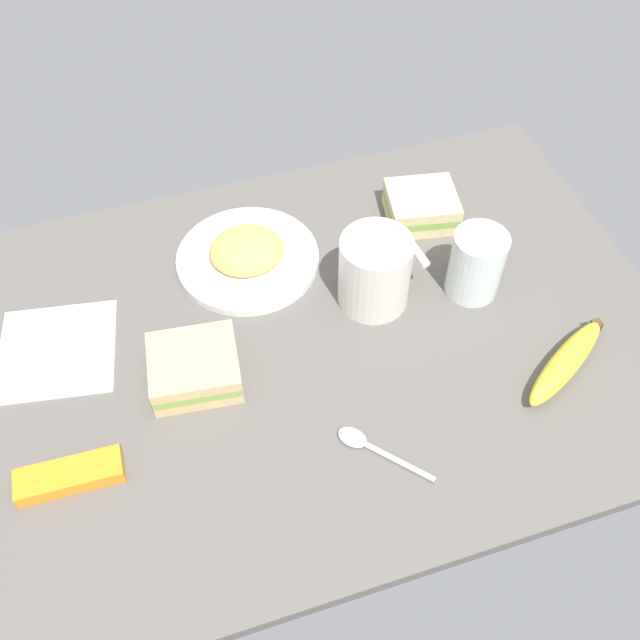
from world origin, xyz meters
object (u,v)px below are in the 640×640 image
sandwich_main (421,206)px  banana (566,362)px  snack_bar (70,476)px  paper_napkin (57,351)px  coffee_mug_black (375,271)px  sandwich_side (195,368)px  spoon (370,447)px  plate_of_food (247,255)px  glass_of_milk (475,267)px

sandwich_main → banana: size_ratio=0.72×
sandwich_main → snack_bar: 59.35cm
sandwich_main → paper_napkin: bearing=-170.8°
coffee_mug_black → snack_bar: bearing=-160.3°
sandwich_side → spoon: 22.99cm
plate_of_food → spoon: plate_of_food is taller
coffee_mug_black → spoon: bearing=-111.0°
sandwich_side → paper_napkin: bearing=149.8°
sandwich_main → coffee_mug_black: bearing=-134.0°
coffee_mug_black → glass_of_milk: bearing=-10.3°
paper_napkin → sandwich_main: bearing=9.2°
glass_of_milk → paper_napkin: (-54.11, 6.20, -4.04)cm
spoon → snack_bar: 33.41cm
coffee_mug_black → paper_napkin: 41.45cm
sandwich_side → sandwich_main: bearing=25.8°
glass_of_milk → spoon: size_ratio=0.94×
coffee_mug_black → snack_bar: coffee_mug_black is taller
banana → spoon: banana is taller
plate_of_food → snack_bar: 37.21cm
coffee_mug_black → glass_of_milk: (13.17, -2.38, -1.16)cm
paper_napkin → snack_bar: bearing=-89.7°
spoon → coffee_mug_black: bearing=69.0°
banana → snack_bar: 59.30cm
banana → glass_of_milk: bearing=108.3°
glass_of_milk → paper_napkin: glass_of_milk is taller
coffee_mug_black → sandwich_main: (11.98, 12.40, -3.15)cm
plate_of_food → banana: 43.94cm
sandwich_side → paper_napkin: (-15.98, 9.30, -2.05)cm
sandwich_side → snack_bar: sandwich_side is taller
sandwich_side → plate_of_food: bearing=57.7°
sandwich_side → glass_of_milk: glass_of_milk is taller
spoon → paper_napkin: 41.17cm
glass_of_milk → coffee_mug_black: bearing=169.7°
banana → spoon: 26.60cm
snack_bar → spoon: bearing=-9.3°
plate_of_food → spoon: bearing=-79.2°
sandwich_main → paper_napkin: 53.66cm
coffee_mug_black → banana: coffee_mug_black is taller
banana → snack_bar: (-59.20, 3.43, -0.65)cm
glass_of_milk → snack_bar: 55.48cm
sandwich_side → banana: bearing=-16.1°
coffee_mug_black → paper_napkin: (-40.95, 3.82, -5.20)cm
plate_of_food → spoon: size_ratio=1.95×
coffee_mug_black → glass_of_milk: size_ratio=1.23×
snack_bar → paper_napkin: 18.43cm
banana → paper_napkin: banana is taller
sandwich_main → sandwich_side: 41.05cm
glass_of_milk → snack_bar: bearing=-167.3°
plate_of_food → sandwich_side: (-10.71, -16.91, 0.81)cm
spoon → paper_napkin: bearing=143.0°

